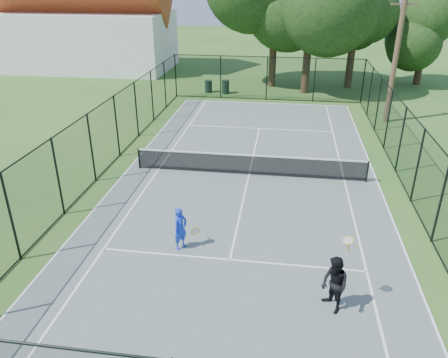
# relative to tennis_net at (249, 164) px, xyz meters

# --- Properties ---
(ground) EXTENTS (120.00, 120.00, 0.00)m
(ground) POSITION_rel_tennis_net_xyz_m (0.00, 0.00, -0.58)
(ground) COLOR #275C1F
(tennis_court) EXTENTS (11.00, 24.00, 0.06)m
(tennis_court) POSITION_rel_tennis_net_xyz_m (0.00, 0.00, -0.55)
(tennis_court) COLOR #576661
(tennis_court) RESTS_ON ground
(tennis_net) EXTENTS (10.08, 0.08, 0.95)m
(tennis_net) POSITION_rel_tennis_net_xyz_m (0.00, 0.00, 0.00)
(tennis_net) COLOR black
(tennis_net) RESTS_ON tennis_court
(fence) EXTENTS (13.10, 26.10, 3.00)m
(fence) POSITION_rel_tennis_net_xyz_m (0.00, 0.00, 0.92)
(fence) COLOR black
(fence) RESTS_ON ground
(tree_near_left) EXTENTS (7.94, 7.94, 10.36)m
(tree_near_left) POSITION_rel_tennis_net_xyz_m (0.19, 17.23, 5.80)
(tree_near_left) COLOR #332114
(tree_near_left) RESTS_ON ground
(tree_near_mid) EXTENTS (6.98, 6.98, 9.13)m
(tree_near_mid) POSITION_rel_tennis_net_xyz_m (2.73, 15.48, 5.05)
(tree_near_mid) COLOR #332114
(tree_near_mid) RESTS_ON ground
(tree_near_right) EXTENTS (5.27, 5.27, 7.28)m
(tree_near_right) POSITION_rel_tennis_net_xyz_m (6.12, 17.66, 4.04)
(tree_near_right) COLOR #332114
(tree_near_right) RESTS_ON ground
(tree_far_right) EXTENTS (4.61, 4.61, 6.09)m
(tree_far_right) POSITION_rel_tennis_net_xyz_m (11.76, 19.60, 3.19)
(tree_far_right) COLOR #332114
(tree_far_right) RESTS_ON ground
(building) EXTENTS (15.30, 8.15, 11.87)m
(building) POSITION_rel_tennis_net_xyz_m (-17.00, 22.00, 4.35)
(building) COLOR silver
(building) RESTS_ON ground
(trash_bin_left) EXTENTS (0.58, 0.58, 0.88)m
(trash_bin_left) POSITION_rel_tennis_net_xyz_m (-4.41, 14.55, -0.13)
(trash_bin_left) COLOR black
(trash_bin_left) RESTS_ON ground
(trash_bin_right) EXTENTS (0.58, 0.58, 0.98)m
(trash_bin_right) POSITION_rel_tennis_net_xyz_m (-3.09, 14.40, -0.08)
(trash_bin_right) COLOR black
(trash_bin_right) RESTS_ON ground
(utility_pole) EXTENTS (1.40, 0.30, 7.26)m
(utility_pole) POSITION_rel_tennis_net_xyz_m (7.43, 9.00, 3.12)
(utility_pole) COLOR #4C3823
(utility_pole) RESTS_ON ground
(player_blue) EXTENTS (0.87, 0.62, 1.42)m
(player_blue) POSITION_rel_tennis_net_xyz_m (-1.65, -5.95, 0.19)
(player_blue) COLOR #1739C9
(player_blue) RESTS_ON tennis_court
(player_black) EXTENTS (0.96, 0.98, 2.02)m
(player_black) POSITION_rel_tennis_net_xyz_m (2.94, -8.18, 0.28)
(player_black) COLOR black
(player_black) RESTS_ON tennis_court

